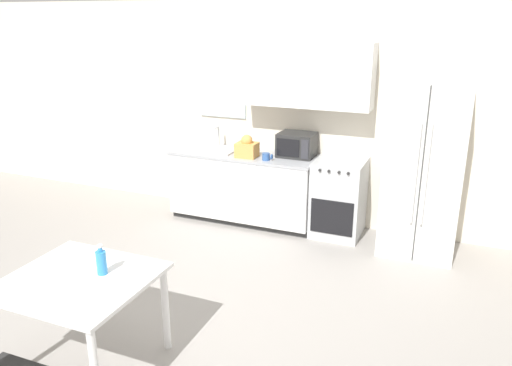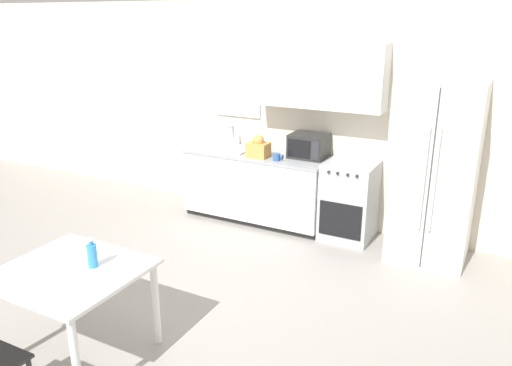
% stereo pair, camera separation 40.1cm
% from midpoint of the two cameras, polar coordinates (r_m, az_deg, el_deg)
% --- Properties ---
extents(ground_plane, '(12.00, 12.00, 0.00)m').
position_cam_midpoint_polar(ground_plane, '(4.66, -4.34, -13.93)').
color(ground_plane, gray).
extents(wall_back, '(12.00, 0.38, 2.70)m').
position_cam_midpoint_polar(wall_back, '(6.18, 7.59, 8.41)').
color(wall_back, beige).
rests_on(wall_back, ground_plane).
extents(kitchen_counter, '(1.85, 0.67, 0.89)m').
position_cam_midpoint_polar(kitchen_counter, '(6.32, 1.89, -0.42)').
color(kitchen_counter, '#333333').
rests_on(kitchen_counter, ground_plane).
extents(oven_range, '(0.57, 0.62, 0.92)m').
position_cam_midpoint_polar(oven_range, '(5.95, 12.52, -2.02)').
color(oven_range, '#B7BABC').
rests_on(oven_range, ground_plane).
extents(refrigerator, '(0.79, 0.78, 1.91)m').
position_cam_midpoint_polar(refrigerator, '(5.58, 21.83, 1.06)').
color(refrigerator, silver).
rests_on(refrigerator, ground_plane).
extents(kitchen_sink, '(0.62, 0.42, 0.27)m').
position_cam_midpoint_polar(kitchen_sink, '(6.40, -1.56, 4.06)').
color(kitchen_sink, '#B7BABC').
rests_on(kitchen_sink, kitchen_counter).
extents(microwave, '(0.43, 0.37, 0.29)m').
position_cam_midpoint_polar(microwave, '(6.02, 7.95, 4.21)').
color(microwave, '#282828').
rests_on(microwave, kitchen_counter).
extents(coffee_mug, '(0.13, 0.09, 0.08)m').
position_cam_midpoint_polar(coffee_mug, '(5.87, 4.39, 2.95)').
color(coffee_mug, '#335999').
rests_on(coffee_mug, kitchen_counter).
extents(grocery_bag_0, '(0.26, 0.22, 0.27)m').
position_cam_midpoint_polar(grocery_bag_0, '(6.00, 2.18, 4.03)').
color(grocery_bag_0, '#DB994C').
rests_on(grocery_bag_0, kitchen_counter).
extents(dining_table, '(1.00, 0.93, 0.73)m').
position_cam_midpoint_polar(dining_table, '(3.93, -17.62, -10.83)').
color(dining_table, white).
rests_on(dining_table, ground_plane).
extents(drink_bottle, '(0.07, 0.07, 0.23)m').
position_cam_midpoint_polar(drink_bottle, '(3.83, -15.38, -8.00)').
color(drink_bottle, '#338CD8').
rests_on(drink_bottle, dining_table).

